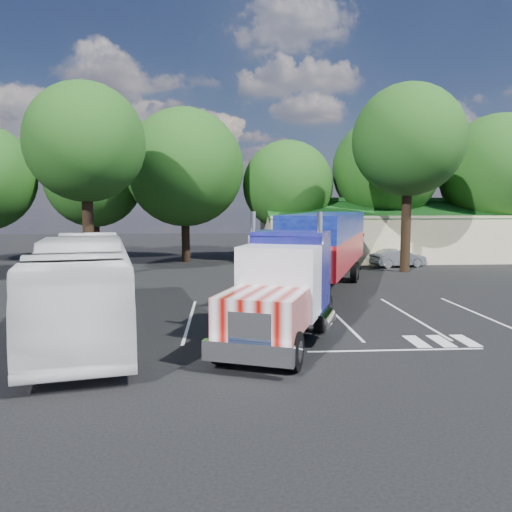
{
  "coord_description": "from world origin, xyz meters",
  "views": [
    {
      "loc": [
        -1.76,
        -26.95,
        4.83
      ],
      "look_at": [
        0.07,
        0.92,
        2.0
      ],
      "focal_mm": 35.0,
      "sensor_mm": 36.0,
      "label": 1
    }
  ],
  "objects": [
    {
      "name": "tree_row_e",
      "position": [
        13.0,
        18.0,
        8.09
      ],
      "size": [
        9.6,
        9.6,
        12.9
      ],
      "color": "black",
      "rests_on": "ground"
    },
    {
      "name": "tree_near_right",
      "position": [
        11.5,
        8.5,
        9.46
      ],
      "size": [
        8.0,
        8.0,
        13.5
      ],
      "color": "black",
      "rests_on": "ground"
    },
    {
      "name": "event_hall",
      "position": [
        13.74,
        17.81,
        2.21
      ],
      "size": [
        24.2,
        14.12,
        5.55
      ],
      "color": "beige",
      "rests_on": "ground"
    },
    {
      "name": "tree_row_f",
      "position": [
        23.0,
        16.8,
        7.79
      ],
      "size": [
        10.4,
        10.4,
        13.0
      ],
      "color": "black",
      "rests_on": "ground"
    },
    {
      "name": "tree_row_d",
      "position": [
        4.0,
        17.5,
        6.58
      ],
      "size": [
        8.0,
        8.0,
        10.6
      ],
      "color": "black",
      "rests_on": "ground"
    },
    {
      "name": "tour_bus",
      "position": [
        -7.0,
        -8.0,
        1.83
      ],
      "size": [
        5.93,
        13.52,
        3.67
      ],
      "primitive_type": "imported",
      "rotation": [
        0.0,
        0.0,
        0.22
      ],
      "color": "silver",
      "rests_on": "ground"
    },
    {
      "name": "silver_sedan",
      "position": [
        12.0,
        11.28,
        0.72
      ],
      "size": [
        4.58,
        2.47,
        1.43
      ],
      "primitive_type": "imported",
      "rotation": [
        0.0,
        0.0,
        1.8
      ],
      "color": "#9EA2A6",
      "rests_on": "ground"
    },
    {
      "name": "bicycle",
      "position": [
        4.74,
        7.7,
        0.48
      ],
      "size": [
        1.06,
        1.94,
        0.97
      ],
      "primitive_type": "imported",
      "rotation": [
        0.0,
        0.0,
        0.24
      ],
      "color": "black",
      "rests_on": "ground"
    },
    {
      "name": "semi_truck",
      "position": [
        3.09,
        -2.09,
        2.61
      ],
      "size": [
        10.22,
        21.58,
        4.62
      ],
      "rotation": [
        0.0,
        0.0,
        -0.36
      ],
      "color": "black",
      "rests_on": "ground"
    },
    {
      "name": "ground",
      "position": [
        0.0,
        0.0,
        0.0
      ],
      "size": [
        120.0,
        120.0,
        0.0
      ],
      "primitive_type": "plane",
      "color": "black",
      "rests_on": "ground"
    },
    {
      "name": "woman",
      "position": [
        1.6,
        -6.0,
        0.77
      ],
      "size": [
        0.48,
        0.63,
        1.53
      ],
      "primitive_type": "imported",
      "rotation": [
        0.0,
        0.0,
        1.35
      ],
      "color": "black",
      "rests_on": "ground"
    },
    {
      "name": "tree_near_left",
      "position": [
        -10.5,
        6.0,
        8.81
      ],
      "size": [
        7.6,
        7.6,
        12.65
      ],
      "color": "black",
      "rests_on": "ground"
    },
    {
      "name": "tree_row_b",
      "position": [
        -13.0,
        17.8,
        7.13
      ],
      "size": [
        8.4,
        8.4,
        11.35
      ],
      "color": "black",
      "rests_on": "ground"
    },
    {
      "name": "tree_row_c",
      "position": [
        -5.0,
        16.2,
        8.04
      ],
      "size": [
        10.0,
        10.0,
        13.05
      ],
      "color": "black",
      "rests_on": "ground"
    }
  ]
}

